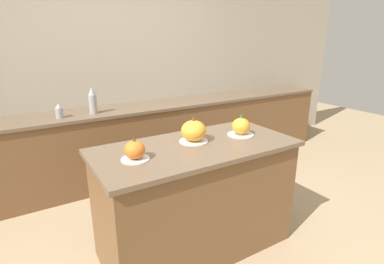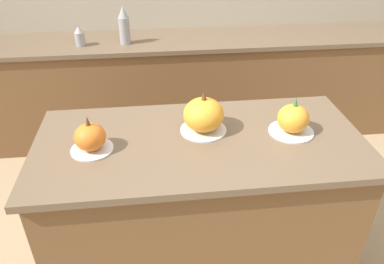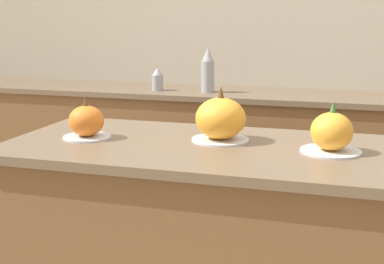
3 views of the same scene
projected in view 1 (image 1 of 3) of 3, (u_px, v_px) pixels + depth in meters
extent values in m
plane|color=tan|center=(196.00, 245.00, 2.55)|extent=(12.00, 12.00, 0.00)
cube|color=#B2A893|center=(116.00, 75.00, 3.71)|extent=(8.00, 0.06, 2.50)
cube|color=brown|center=(196.00, 200.00, 2.42)|extent=(1.51, 0.69, 0.87)
cube|color=brown|center=(196.00, 147.00, 2.28)|extent=(1.57, 0.75, 0.03)
cube|color=brown|center=(129.00, 145.00, 3.69)|extent=(6.00, 0.56, 0.86)
cube|color=brown|center=(127.00, 109.00, 3.56)|extent=(6.00, 0.60, 0.03)
cylinder|color=silver|center=(135.00, 159.00, 2.01)|extent=(0.19, 0.19, 0.01)
ellipsoid|color=orange|center=(135.00, 150.00, 1.99)|extent=(0.14, 0.14, 0.12)
cone|color=brown|center=(134.00, 138.00, 1.96)|extent=(0.02, 0.02, 0.05)
cylinder|color=silver|center=(194.00, 141.00, 2.35)|extent=(0.23, 0.23, 0.01)
ellipsoid|color=orange|center=(194.00, 131.00, 2.33)|extent=(0.20, 0.20, 0.16)
cone|color=brown|center=(194.00, 118.00, 2.30)|extent=(0.03, 0.03, 0.05)
cylinder|color=silver|center=(240.00, 135.00, 2.51)|extent=(0.22, 0.22, 0.01)
ellipsoid|color=orange|center=(241.00, 126.00, 2.49)|extent=(0.15, 0.15, 0.14)
cone|color=#38702D|center=(241.00, 116.00, 2.46)|extent=(0.02, 0.02, 0.05)
cylinder|color=#99999E|center=(93.00, 104.00, 3.26)|extent=(0.09, 0.09, 0.21)
cone|color=#99999E|center=(92.00, 91.00, 3.21)|extent=(0.08, 0.08, 0.09)
cylinder|color=#99999E|center=(59.00, 113.00, 3.09)|extent=(0.08, 0.08, 0.11)
cone|color=#99999E|center=(58.00, 106.00, 3.07)|extent=(0.07, 0.07, 0.05)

